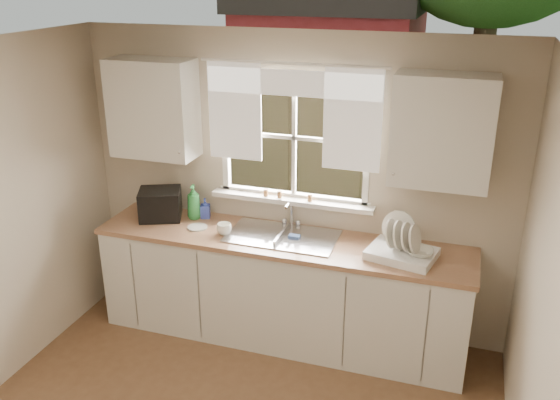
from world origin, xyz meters
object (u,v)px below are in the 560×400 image
(soap_bottle_a, at_px, (194,202))
(black_appliance, at_px, (160,204))
(cup, at_px, (224,229))
(dish_rack, at_px, (402,249))

(soap_bottle_a, distance_m, black_appliance, 0.29)
(black_appliance, bearing_deg, cup, -36.00)
(cup, xyz_separation_m, black_appliance, (-0.66, 0.15, 0.08))
(soap_bottle_a, bearing_deg, black_appliance, -172.15)
(soap_bottle_a, height_order, cup, soap_bottle_a)
(dish_rack, relative_size, cup, 4.57)
(dish_rack, xyz_separation_m, black_appliance, (-2.07, 0.11, 0.06))
(dish_rack, height_order, soap_bottle_a, dish_rack)
(dish_rack, bearing_deg, soap_bottle_a, 174.07)
(cup, bearing_deg, black_appliance, -174.16)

